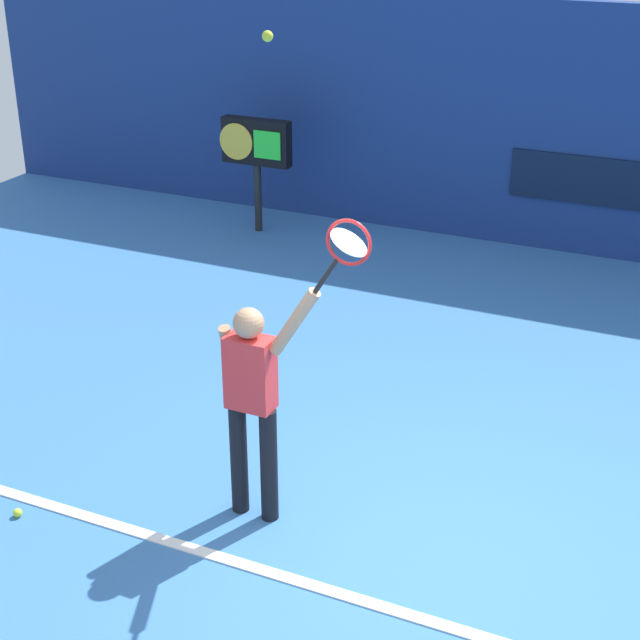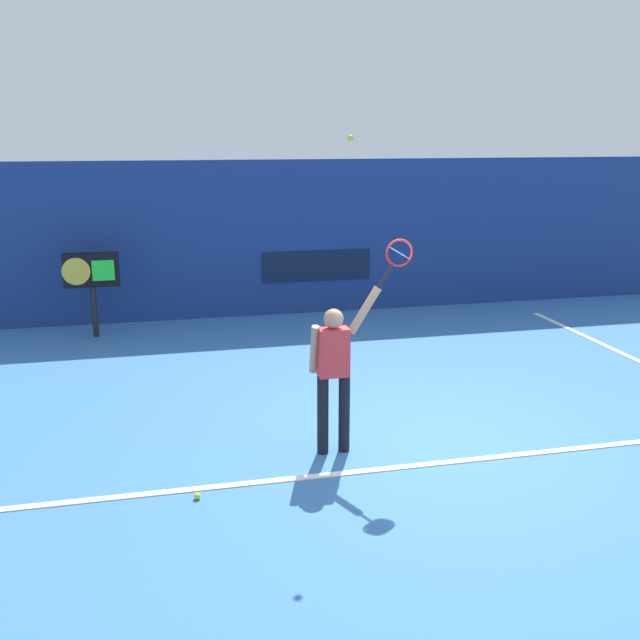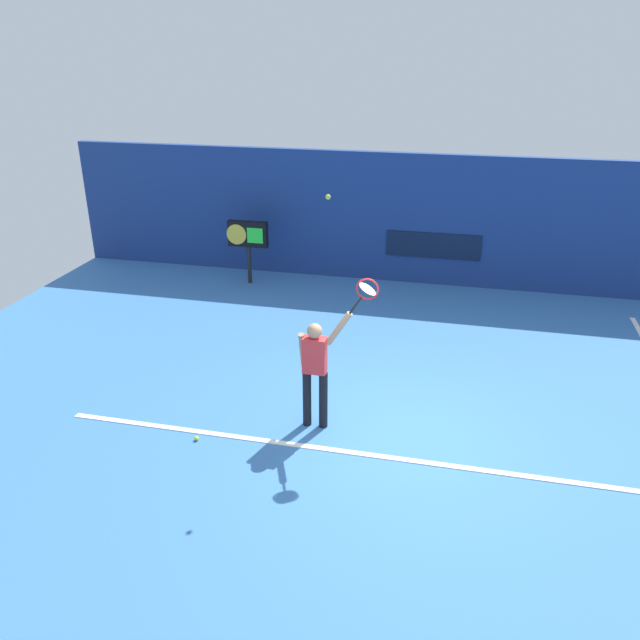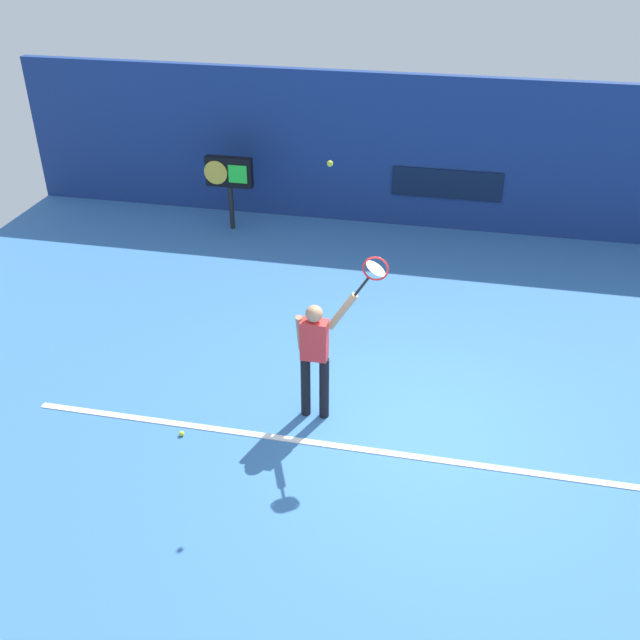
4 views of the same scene
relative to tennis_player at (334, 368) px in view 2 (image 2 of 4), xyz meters
The scene contains 9 objects.
ground_plane 1.64m from the tennis_player, ahead, with size 18.00×18.00×0.00m, color #3870B2.
back_wall 6.83m from the tennis_player, 79.07° to the left, with size 18.00×0.20×3.06m, color navy.
sponsor_banner_center 6.69m from the tennis_player, 78.87° to the left, with size 2.20×0.03×0.60m, color #0C1933.
court_baseline 1.73m from the tennis_player, 24.15° to the right, with size 10.00×0.10×0.01m, color white.
tennis_player is the anchor object (origin of this frame).
tennis_racket 1.43m from the tennis_player, ahead, with size 0.46×0.27×0.60m.
tennis_ball 2.50m from the tennis_player, ahead, with size 0.07×0.07×0.07m, color #CCE033.
scoreboard_clock 6.42m from the tennis_player, 117.73° to the left, with size 0.96×0.20×1.52m.
spare_ball 2.04m from the tennis_player, 153.91° to the right, with size 0.07×0.07×0.07m, color #CCE033.
Camera 2 is at (-3.18, -7.43, 3.55)m, focal length 40.75 mm.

